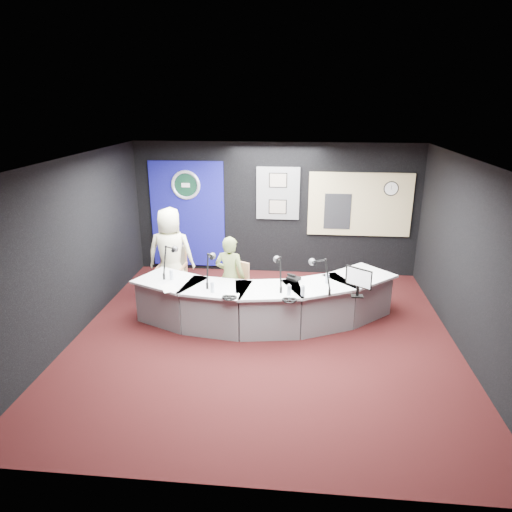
# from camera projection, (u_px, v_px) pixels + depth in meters

# --- Properties ---
(ground) EXTENTS (6.00, 6.00, 0.00)m
(ground) POSITION_uv_depth(u_px,v_px,m) (264.00, 337.00, 7.31)
(ground) COLOR black
(ground) RESTS_ON ground
(ceiling) EXTENTS (6.00, 6.00, 0.02)m
(ceiling) POSITION_uv_depth(u_px,v_px,m) (265.00, 160.00, 6.40)
(ceiling) COLOR silver
(ceiling) RESTS_ON ground
(wall_back) EXTENTS (6.00, 0.02, 2.80)m
(wall_back) POSITION_uv_depth(u_px,v_px,m) (275.00, 209.00, 9.68)
(wall_back) COLOR black
(wall_back) RESTS_ON ground
(wall_front) EXTENTS (6.00, 0.02, 2.80)m
(wall_front) POSITION_uv_depth(u_px,v_px,m) (237.00, 364.00, 4.03)
(wall_front) COLOR black
(wall_front) RESTS_ON ground
(wall_left) EXTENTS (0.02, 6.00, 2.80)m
(wall_left) POSITION_uv_depth(u_px,v_px,m) (73.00, 249.00, 7.13)
(wall_left) COLOR black
(wall_left) RESTS_ON ground
(wall_right) EXTENTS (0.02, 6.00, 2.80)m
(wall_right) POSITION_uv_depth(u_px,v_px,m) (471.00, 261.00, 6.58)
(wall_right) COLOR black
(wall_right) RESTS_ON ground
(broadcast_desk) EXTENTS (4.50, 1.90, 0.75)m
(broadcast_desk) POSITION_uv_depth(u_px,v_px,m) (263.00, 302.00, 7.71)
(broadcast_desk) COLOR silver
(broadcast_desk) RESTS_ON ground
(backdrop_panel) EXTENTS (1.60, 0.05, 2.30)m
(backdrop_panel) POSITION_uv_depth(u_px,v_px,m) (188.00, 215.00, 9.87)
(backdrop_panel) COLOR navy
(backdrop_panel) RESTS_ON wall_back
(agency_seal) EXTENTS (0.63, 0.07, 0.63)m
(agency_seal) POSITION_uv_depth(u_px,v_px,m) (186.00, 185.00, 9.62)
(agency_seal) COLOR silver
(agency_seal) RESTS_ON backdrop_panel
(seal_center) EXTENTS (0.48, 0.01, 0.48)m
(seal_center) POSITION_uv_depth(u_px,v_px,m) (186.00, 185.00, 9.63)
(seal_center) COLOR #0D2F1F
(seal_center) RESTS_ON backdrop_panel
(pinboard) EXTENTS (0.90, 0.04, 1.10)m
(pinboard) POSITION_uv_depth(u_px,v_px,m) (278.00, 193.00, 9.53)
(pinboard) COLOR slate
(pinboard) RESTS_ON wall_back
(framed_photo_upper) EXTENTS (0.34, 0.02, 0.27)m
(framed_photo_upper) POSITION_uv_depth(u_px,v_px,m) (278.00, 180.00, 9.41)
(framed_photo_upper) COLOR gray
(framed_photo_upper) RESTS_ON pinboard
(framed_photo_lower) EXTENTS (0.34, 0.02, 0.27)m
(framed_photo_lower) POSITION_uv_depth(u_px,v_px,m) (278.00, 207.00, 9.59)
(framed_photo_lower) COLOR gray
(framed_photo_lower) RESTS_ON pinboard
(booth_window_frame) EXTENTS (2.12, 0.06, 1.32)m
(booth_window_frame) POSITION_uv_depth(u_px,v_px,m) (360.00, 205.00, 9.44)
(booth_window_frame) COLOR tan
(booth_window_frame) RESTS_ON wall_back
(booth_glow) EXTENTS (2.00, 0.02, 1.20)m
(booth_glow) POSITION_uv_depth(u_px,v_px,m) (360.00, 205.00, 9.43)
(booth_glow) COLOR #DDB58C
(booth_glow) RESTS_ON booth_window_frame
(equipment_rack) EXTENTS (0.55, 0.02, 0.75)m
(equipment_rack) POSITION_uv_depth(u_px,v_px,m) (337.00, 211.00, 9.50)
(equipment_rack) COLOR black
(equipment_rack) RESTS_ON booth_window_frame
(wall_clock) EXTENTS (0.28, 0.01, 0.28)m
(wall_clock) POSITION_uv_depth(u_px,v_px,m) (391.00, 189.00, 9.24)
(wall_clock) COLOR white
(wall_clock) RESTS_ON booth_window_frame
(armchair_left) EXTENTS (0.49, 0.49, 0.85)m
(armchair_left) POSITION_uv_depth(u_px,v_px,m) (172.00, 276.00, 8.67)
(armchair_left) COLOR #A06C49
(armchair_left) RESTS_ON ground
(armchair_right) EXTENTS (0.77, 0.77, 1.00)m
(armchair_right) POSITION_uv_depth(u_px,v_px,m) (230.00, 289.00, 7.89)
(armchair_right) COLOR #A06C49
(armchair_right) RESTS_ON ground
(draped_jacket) EXTENTS (0.50, 0.12, 0.70)m
(draped_jacket) POSITION_uv_depth(u_px,v_px,m) (174.00, 262.00, 8.84)
(draped_jacket) COLOR #655F55
(draped_jacket) RESTS_ON armchair_left
(person_man) EXTENTS (0.90, 0.62, 1.76)m
(person_man) POSITION_uv_depth(u_px,v_px,m) (171.00, 254.00, 8.52)
(person_man) COLOR #F1F0C1
(person_man) RESTS_ON ground
(person_woman) EXTENTS (0.59, 0.44, 1.45)m
(person_woman) POSITION_uv_depth(u_px,v_px,m) (230.00, 277.00, 7.82)
(person_woman) COLOR olive
(person_woman) RESTS_ON ground
(computer_monitor) EXTENTS (0.36, 0.28, 0.29)m
(computer_monitor) POSITION_uv_depth(u_px,v_px,m) (358.00, 277.00, 6.88)
(computer_monitor) COLOR black
(computer_monitor) RESTS_ON broadcast_desk
(desk_phone) EXTENTS (0.25, 0.24, 0.05)m
(desk_phone) POSITION_uv_depth(u_px,v_px,m) (294.00, 278.00, 7.63)
(desk_phone) COLOR black
(desk_phone) RESTS_ON broadcast_desk
(headphones_near) EXTENTS (0.22, 0.22, 0.04)m
(headphones_near) POSITION_uv_depth(u_px,v_px,m) (289.00, 300.00, 6.83)
(headphones_near) COLOR black
(headphones_near) RESTS_ON broadcast_desk
(headphones_far) EXTENTS (0.22, 0.22, 0.04)m
(headphones_far) POSITION_uv_depth(u_px,v_px,m) (229.00, 297.00, 6.92)
(headphones_far) COLOR black
(headphones_far) RESTS_ON broadcast_desk
(paper_stack) EXTENTS (0.37, 0.41, 0.00)m
(paper_stack) POSITION_uv_depth(u_px,v_px,m) (169.00, 288.00, 7.29)
(paper_stack) COLOR white
(paper_stack) RESTS_ON broadcast_desk
(notepad) EXTENTS (0.19, 0.27, 0.00)m
(notepad) POSITION_uv_depth(u_px,v_px,m) (232.00, 297.00, 6.97)
(notepad) COLOR white
(notepad) RESTS_ON broadcast_desk
(boom_mic_a) EXTENTS (0.16, 0.74, 0.60)m
(boom_mic_a) POSITION_uv_depth(u_px,v_px,m) (169.00, 257.00, 7.85)
(boom_mic_a) COLOR black
(boom_mic_a) RESTS_ON broadcast_desk
(boom_mic_b) EXTENTS (0.16, 0.74, 0.60)m
(boom_mic_b) POSITION_uv_depth(u_px,v_px,m) (210.00, 264.00, 7.47)
(boom_mic_b) COLOR black
(boom_mic_b) RESTS_ON broadcast_desk
(boom_mic_c) EXTENTS (0.22, 0.73, 0.60)m
(boom_mic_c) POSITION_uv_depth(u_px,v_px,m) (279.00, 268.00, 7.32)
(boom_mic_c) COLOR black
(boom_mic_c) RESTS_ON broadcast_desk
(boom_mic_d) EXTENTS (0.39, 0.68, 0.60)m
(boom_mic_d) POSITION_uv_depth(u_px,v_px,m) (321.00, 270.00, 7.21)
(boom_mic_d) COLOR black
(boom_mic_d) RESTS_ON broadcast_desk
(water_bottles) EXTENTS (3.17, 0.61, 0.18)m
(water_bottles) POSITION_uv_depth(u_px,v_px,m) (263.00, 282.00, 7.31)
(water_bottles) COLOR silver
(water_bottles) RESTS_ON broadcast_desk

